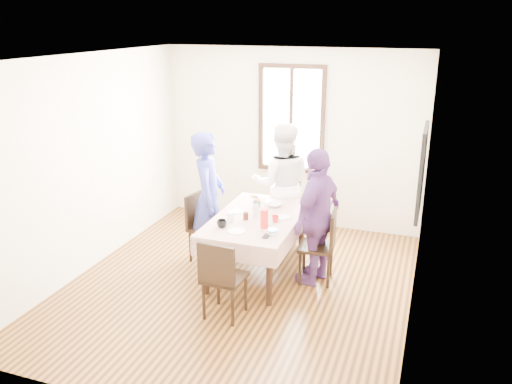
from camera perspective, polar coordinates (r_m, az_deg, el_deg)
ground at (r=6.47m, az=-1.87°, el=-10.10°), size 4.50×4.50×0.00m
back_wall at (r=8.02m, az=3.87°, el=5.85°), size 4.00×0.00×4.00m
right_wall at (r=5.57m, az=17.54°, el=-0.66°), size 0.00×4.50×4.50m
window_frame at (r=7.94m, az=3.88°, el=7.93°), size 1.02×0.06×1.62m
window_pane at (r=7.95m, az=3.90°, el=7.95°), size 0.90×0.02×1.50m
art_poster at (r=5.80m, az=17.67°, el=2.15°), size 0.04×0.76×0.96m
dining_table at (r=6.60m, az=0.14°, el=-5.85°), size 0.90×1.54×0.75m
tablecloth at (r=6.46m, az=0.15°, el=-2.76°), size 1.02×1.66×0.01m
chair_left at (r=6.95m, az=-5.29°, el=-3.92°), size 0.49×0.49×0.91m
chair_right at (r=6.43m, az=6.61°, el=-5.90°), size 0.46×0.46×0.91m
chair_far at (r=7.51m, az=2.82°, el=-2.14°), size 0.44×0.44×0.91m
chair_near at (r=5.68m, az=-3.43°, el=-9.26°), size 0.45×0.45×0.91m
person_left at (r=6.80m, az=-5.24°, el=-0.67°), size 0.57×0.72×1.75m
person_far at (r=7.35m, az=2.83°, el=0.88°), size 1.01×0.88×1.75m
person_right at (r=6.28m, az=6.56°, el=-2.66°), size 0.66×1.06×1.68m
mug_black at (r=6.13m, az=-3.76°, el=-3.48°), size 0.13×0.13×0.09m
mug_flag at (r=6.28m, az=2.12°, el=-2.95°), size 0.11×0.11×0.08m
mug_green at (r=6.77m, az=0.07°, el=-1.32°), size 0.14×0.14×0.08m
serving_bowl at (r=6.80m, az=1.97°, el=-1.40°), size 0.19×0.19×0.05m
juice_carton at (r=6.08m, az=0.90°, el=-2.94°), size 0.07×0.07×0.23m
butter_tub at (r=5.93m, az=1.86°, el=-4.44°), size 0.10×0.10×0.05m
jam_jar at (r=6.35m, az=-1.12°, el=-2.64°), size 0.06×0.06×0.09m
drinking_glass at (r=6.29m, az=-2.82°, el=-2.76°), size 0.08×0.08×0.11m
smartphone at (r=5.89m, az=1.14°, el=-4.83°), size 0.07×0.14×0.01m
flower_vase at (r=6.45m, az=-0.03°, el=-1.99°), size 0.08×0.08×0.16m
plate_left at (r=6.62m, az=-2.17°, el=-2.11°), size 0.20×0.20×0.01m
plate_right at (r=6.44m, az=2.96°, el=-2.73°), size 0.20×0.20×0.01m
plate_far at (r=6.96m, az=1.81°, el=-1.06°), size 0.20×0.20×0.01m
plate_near at (r=6.01m, az=-2.13°, el=-4.30°), size 0.20×0.20×0.01m
butter_lid at (r=5.91m, az=1.86°, el=-4.16°), size 0.12×0.12×0.01m
flower_bunch at (r=6.41m, az=-0.03°, el=-0.92°), size 0.09×0.09×0.10m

